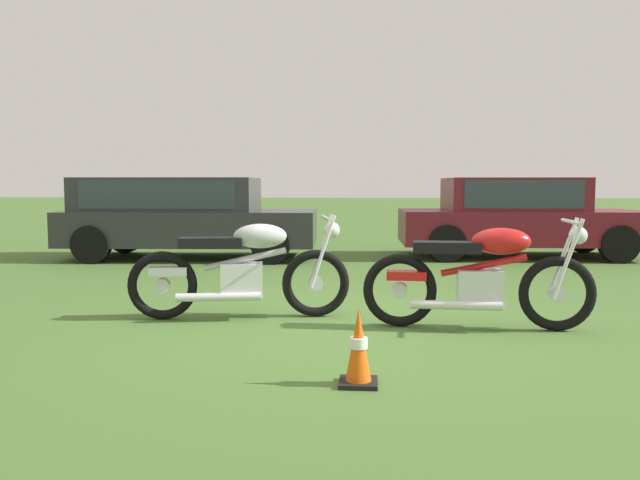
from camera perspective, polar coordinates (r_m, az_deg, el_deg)
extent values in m
plane|color=#476B2D|center=(6.04, 3.31, -7.55)|extent=(120.00, 120.00, 0.00)
torus|color=black|center=(6.35, -0.38, -3.86)|extent=(0.67, 0.21, 0.67)
torus|color=black|center=(6.40, -13.83, -3.94)|extent=(0.67, 0.21, 0.67)
cylinder|color=silver|center=(6.35, -0.38, -3.86)|extent=(0.16, 0.12, 0.14)
cylinder|color=silver|center=(6.40, -13.83, -3.94)|extent=(0.16, 0.12, 0.14)
cylinder|color=silver|center=(6.40, 0.09, -0.88)|extent=(0.27, 0.08, 0.72)
cylinder|color=silver|center=(6.23, 0.24, -1.04)|extent=(0.27, 0.08, 0.72)
cube|color=silver|center=(6.32, -6.95, -3.52)|extent=(0.45, 0.37, 0.32)
cylinder|color=#B7BABF|center=(6.30, -6.70, -1.71)|extent=(0.81, 0.20, 0.23)
ellipsoid|color=#B7BABF|center=(6.27, -5.35, 0.36)|extent=(0.56, 0.35, 0.24)
cube|color=black|center=(6.30, -9.72, -0.22)|extent=(0.63, 0.34, 0.10)
cube|color=#B7BABF|center=(6.37, -13.32, -2.70)|extent=(0.39, 0.24, 0.08)
cylinder|color=silver|center=(6.29, 0.53, 1.97)|extent=(0.14, 0.64, 0.03)
sphere|color=silver|center=(6.31, 1.07, 0.89)|extent=(0.19, 0.19, 0.16)
cylinder|color=silver|center=(6.20, -9.02, -5.02)|extent=(0.80, 0.22, 0.08)
torus|color=black|center=(6.11, 20.35, -4.49)|extent=(0.68, 0.12, 0.67)
torus|color=black|center=(5.96, 7.10, -4.45)|extent=(0.68, 0.12, 0.67)
cylinder|color=silver|center=(6.11, 20.35, -4.49)|extent=(0.14, 0.11, 0.14)
cylinder|color=silver|center=(5.96, 7.10, -4.45)|extent=(0.14, 0.11, 0.14)
cylinder|color=silver|center=(6.17, 20.80, -1.41)|extent=(0.27, 0.05, 0.72)
cylinder|color=silver|center=(5.99, 21.19, -1.59)|extent=(0.27, 0.05, 0.72)
cube|color=silver|center=(5.99, 14.01, -4.10)|extent=(0.41, 0.32, 0.32)
cylinder|color=red|center=(5.96, 14.34, -2.20)|extent=(0.77, 0.10, 0.22)
ellipsoid|color=red|center=(5.96, 15.81, -0.10)|extent=(0.53, 0.29, 0.24)
cube|color=black|center=(5.92, 11.19, -0.63)|extent=(0.61, 0.27, 0.10)
cube|color=red|center=(5.94, 7.70, -3.13)|extent=(0.37, 0.20, 0.08)
cylinder|color=silver|center=(6.06, 21.45, 1.52)|extent=(0.06, 0.64, 0.03)
sphere|color=silver|center=(6.09, 21.97, 0.38)|extent=(0.17, 0.17, 0.16)
cylinder|color=silver|center=(5.83, 12.00, -5.69)|extent=(0.80, 0.12, 0.08)
cube|color=#2D2D33|center=(11.65, -11.30, 1.11)|extent=(4.48, 2.07, 0.60)
cube|color=#2D2D33|center=(11.73, -13.25, 3.94)|extent=(3.16, 1.82, 0.60)
cube|color=#2D3842|center=(11.73, -13.26, 4.04)|extent=(2.70, 1.83, 0.48)
cylinder|color=black|center=(12.28, -3.56, 0.31)|extent=(0.65, 0.25, 0.64)
cylinder|color=black|center=(10.58, -4.41, -0.43)|extent=(0.65, 0.25, 0.64)
cylinder|color=black|center=(12.91, -16.90, 0.33)|extent=(0.65, 0.25, 0.64)
cylinder|color=black|center=(11.30, -19.68, -0.37)|extent=(0.65, 0.25, 0.64)
cube|color=maroon|center=(12.14, 17.32, 1.13)|extent=(4.31, 1.97, 0.60)
cube|color=maroon|center=(12.08, 16.70, 3.89)|extent=(2.39, 1.72, 0.60)
cube|color=#2D3842|center=(12.08, 16.70, 3.98)|extent=(2.04, 1.75, 0.48)
cylinder|color=black|center=(13.39, 22.31, 0.33)|extent=(0.65, 0.24, 0.64)
cylinder|color=black|center=(11.79, 25.05, -0.33)|extent=(0.65, 0.24, 0.64)
cylinder|color=black|center=(12.73, 10.10, 0.41)|extent=(0.65, 0.24, 0.64)
cylinder|color=black|center=(11.04, 11.20, -0.29)|extent=(0.65, 0.24, 0.64)
cone|color=#EA590F|center=(4.23, 3.44, -9.45)|extent=(0.18, 0.18, 0.51)
cube|color=black|center=(4.30, 3.42, -12.54)|extent=(0.25, 0.25, 0.03)
cylinder|color=white|center=(4.22, 3.44, -9.11)|extent=(0.12, 0.12, 0.07)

